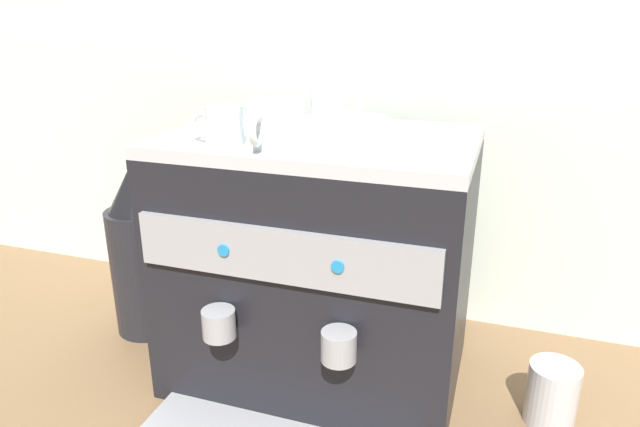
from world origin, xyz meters
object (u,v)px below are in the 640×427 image
ceramic_bowl_1 (354,131)px  coffee_grinder (143,253)px  ceramic_cup_0 (264,125)px  ceramic_bowl_0 (278,111)px  ceramic_cup_1 (330,102)px  espresso_machine (319,263)px  milk_pitcher (552,394)px  ceramic_cup_2 (223,125)px

ceramic_bowl_1 → coffee_grinder: bearing=171.4°
ceramic_cup_0 → ceramic_bowl_0: bearing=107.5°
ceramic_cup_1 → coffee_grinder: ceramic_cup_1 is taller
coffee_grinder → ceramic_cup_0: bearing=-22.6°
espresso_machine → coffee_grinder: (-0.43, 0.04, -0.06)m
ceramic_bowl_0 → coffee_grinder: size_ratio=0.28×
ceramic_bowl_1 → milk_pitcher: 0.59m
ceramic_bowl_1 → coffee_grinder: (-0.51, 0.08, -0.32)m
ceramic_cup_1 → ceramic_cup_2: 0.27m
ceramic_cup_2 → coffee_grinder: ceramic_cup_2 is taller
ceramic_cup_2 → ceramic_bowl_0: size_ratio=0.86×
ceramic_cup_2 → ceramic_bowl_1: bearing=21.9°
ceramic_bowl_0 → coffee_grinder: 0.45m
ceramic_cup_0 → ceramic_cup_1: ceramic_cup_1 is taller
ceramic_cup_1 → ceramic_bowl_0: ceramic_cup_1 is taller
espresso_machine → ceramic_bowl_0: size_ratio=4.87×
espresso_machine → milk_pitcher: bearing=-1.3°
ceramic_cup_1 → ceramic_cup_2: (-0.10, -0.25, -0.01)m
espresso_machine → ceramic_cup_2: 0.33m
ceramic_bowl_0 → coffee_grinder: bearing=-168.4°
ceramic_bowl_0 → ceramic_cup_0: bearing=-72.5°
ceramic_bowl_0 → milk_pitcher: bearing=-11.2°
espresso_machine → coffee_grinder: size_ratio=1.36×
ceramic_bowl_1 → milk_pitcher: ceramic_bowl_1 is taller
ceramic_cup_0 → ceramic_cup_1: (0.03, 0.25, 0.00)m
ceramic_cup_1 → ceramic_cup_2: ceramic_cup_1 is taller
ceramic_bowl_0 → coffee_grinder: (-0.31, -0.06, -0.32)m
ceramic_cup_1 → ceramic_bowl_0: 0.11m
ceramic_cup_1 → ceramic_cup_2: size_ratio=1.04×
ceramic_cup_2 → espresso_machine: bearing=43.5°
ceramic_bowl_1 → coffee_grinder: ceramic_bowl_1 is taller
coffee_grinder → milk_pitcher: (0.87, -0.05, -0.13)m
ceramic_cup_1 → ceramic_bowl_1: size_ratio=0.91×
ceramic_cup_0 → coffee_grinder: 0.53m
ceramic_cup_2 → ceramic_cup_0: bearing=-0.5°
ceramic_cup_0 → coffee_grinder: (-0.38, 0.16, -0.34)m
espresso_machine → coffee_grinder: bearing=175.0°
coffee_grinder → ceramic_bowl_1: bearing=-8.6°
coffee_grinder → milk_pitcher: 0.88m
espresso_machine → ceramic_cup_0: size_ratio=5.42×
ceramic_cup_0 → ceramic_cup_2: ceramic_cup_0 is taller
milk_pitcher → ceramic_bowl_0: bearing=168.8°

